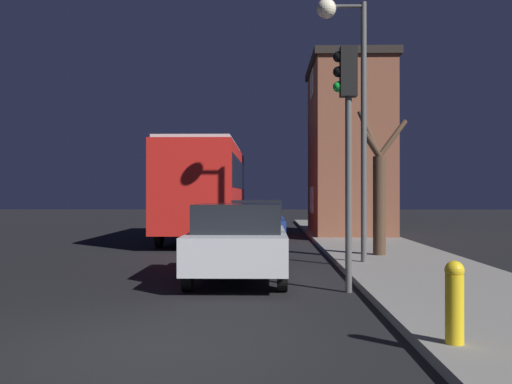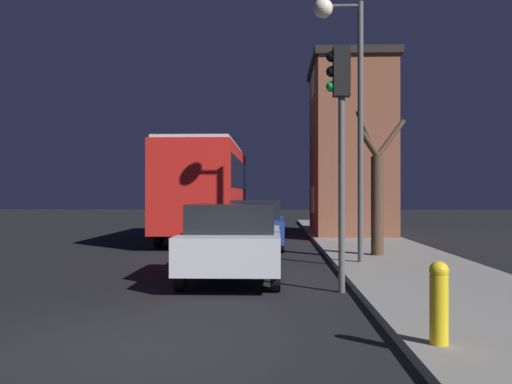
{
  "view_description": "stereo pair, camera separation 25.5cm",
  "coord_description": "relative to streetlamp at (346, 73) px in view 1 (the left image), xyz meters",
  "views": [
    {
      "loc": [
        1.32,
        -6.49,
        1.76
      ],
      "look_at": [
        0.89,
        13.89,
        1.85
      ],
      "focal_mm": 40.0,
      "sensor_mm": 36.0,
      "label": 1
    },
    {
      "loc": [
        1.58,
        -6.48,
        1.76
      ],
      "look_at": [
        0.89,
        13.89,
        1.85
      ],
      "focal_mm": 40.0,
      "sensor_mm": 36.0,
      "label": 2
    }
  ],
  "objects": [
    {
      "name": "bare_tree",
      "position": [
        1.09,
        1.6,
        -2.86
      ],
      "size": [
        1.46,
        1.43,
        3.96
      ],
      "color": "#473323",
      "rests_on": "sidewalk"
    },
    {
      "name": "streetlamp",
      "position": [
        0.0,
        0.0,
        0.0
      ],
      "size": [
        1.21,
        0.47,
        6.37
      ],
      "color": "#4C4C4C",
      "rests_on": "sidewalk"
    },
    {
      "name": "car_near_lane",
      "position": [
        -2.5,
        -2.18,
        -3.89
      ],
      "size": [
        1.9,
        4.13,
        1.57
      ],
      "color": "#B7BABF",
      "rests_on": "ground"
    },
    {
      "name": "bus",
      "position": [
        -4.3,
        8.05,
        -2.56
      ],
      "size": [
        2.61,
        9.29,
        3.62
      ],
      "color": "red",
      "rests_on": "ground"
    },
    {
      "name": "brick_building",
      "position": [
        1.52,
        10.39,
        -0.94
      ],
      "size": [
        3.31,
        5.6,
        7.23
      ],
      "color": "brown",
      "rests_on": "sidewalk"
    },
    {
      "name": "ground_plane",
      "position": [
        -3.22,
        -7.32,
        -4.71
      ],
      "size": [
        120.0,
        120.0,
        0.0
      ],
      "primitive_type": "plane",
      "color": "black"
    },
    {
      "name": "car_mid_lane",
      "position": [
        -2.31,
        4.67,
        -3.91
      ],
      "size": [
        1.88,
        4.15,
        1.58
      ],
      "color": "navy",
      "rests_on": "ground"
    },
    {
      "name": "fire_hydrant",
      "position": [
        0.13,
        -7.56,
        -4.1
      ],
      "size": [
        0.21,
        0.21,
        0.91
      ],
      "color": "gold",
      "rests_on": "sidewalk"
    },
    {
      "name": "traffic_light",
      "position": [
        -0.48,
        -3.53,
        -1.54
      ],
      "size": [
        0.43,
        0.24,
        4.42
      ],
      "color": "#4C4C4C",
      "rests_on": "ground"
    }
  ]
}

